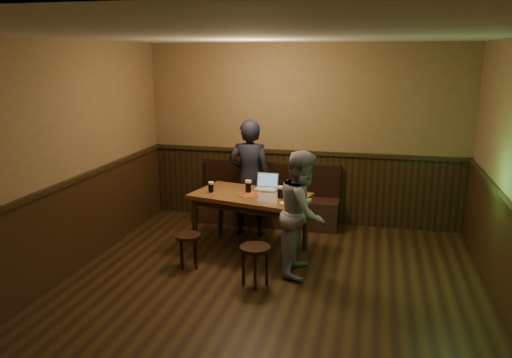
{
  "coord_description": "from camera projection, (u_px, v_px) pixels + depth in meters",
  "views": [
    {
      "loc": [
        1.11,
        -4.68,
        2.61
      ],
      "look_at": [
        -0.38,
        1.44,
        1.05
      ],
      "focal_mm": 35.0,
      "sensor_mm": 36.0,
      "label": 1
    }
  ],
  "objects": [
    {
      "name": "pub_table",
      "position": [
        250.0,
        202.0,
        6.69
      ],
      "size": [
        1.66,
        1.17,
        0.81
      ],
      "rotation": [
        0.0,
        0.0,
        -0.22
      ],
      "color": "brown",
      "rests_on": "ground"
    },
    {
      "name": "laptop",
      "position": [
        267.0,
        185.0,
        6.9
      ],
      "size": [
        0.32,
        0.26,
        0.22
      ],
      "rotation": [
        0.0,
        0.0,
        -0.04
      ],
      "color": "silver",
      "rests_on": "pub_table"
    },
    {
      "name": "person_suit",
      "position": [
        250.0,
        178.0,
        7.28
      ],
      "size": [
        0.65,
        0.44,
        1.73
      ],
      "primitive_type": "imported",
      "rotation": [
        0.0,
        0.0,
        3.18
      ],
      "color": "black",
      "rests_on": "ground"
    },
    {
      "name": "room",
      "position": [
        264.0,
        194.0,
        5.21
      ],
      "size": [
        5.04,
        6.04,
        2.84
      ],
      "color": "black",
      "rests_on": "ground"
    },
    {
      "name": "bench",
      "position": [
        269.0,
        204.0,
        7.92
      ],
      "size": [
        2.2,
        0.5,
        0.95
      ],
      "color": "black",
      "rests_on": "ground"
    },
    {
      "name": "person_grey",
      "position": [
        303.0,
        213.0,
        6.02
      ],
      "size": [
        0.6,
        0.76,
        1.53
      ],
      "primitive_type": "imported",
      "rotation": [
        0.0,
        0.0,
        1.55
      ],
      "color": "gray",
      "rests_on": "ground"
    },
    {
      "name": "pint_mid",
      "position": [
        248.0,
        186.0,
        6.73
      ],
      "size": [
        0.11,
        0.11,
        0.17
      ],
      "color": "maroon",
      "rests_on": "pub_table"
    },
    {
      "name": "menu",
      "position": [
        288.0,
        204.0,
        6.23
      ],
      "size": [
        0.26,
        0.26,
        0.0
      ],
      "primitive_type": "cube",
      "rotation": [
        0.0,
        0.0,
        -0.76
      ],
      "color": "silver",
      "rests_on": "pub_table"
    },
    {
      "name": "stool_left",
      "position": [
        188.0,
        241.0,
        6.25
      ],
      "size": [
        0.41,
        0.41,
        0.43
      ],
      "rotation": [
        0.0,
        0.0,
        -0.32
      ],
      "color": "black",
      "rests_on": "ground"
    },
    {
      "name": "stool_right",
      "position": [
        255.0,
        254.0,
        5.74
      ],
      "size": [
        0.43,
        0.43,
        0.48
      ],
      "rotation": [
        0.0,
        0.0,
        0.25
      ],
      "color": "black",
      "rests_on": "ground"
    },
    {
      "name": "pint_right",
      "position": [
        280.0,
        192.0,
        6.45
      ],
      "size": [
        0.1,
        0.1,
        0.16
      ],
      "color": "maroon",
      "rests_on": "pub_table"
    },
    {
      "name": "pint_left",
      "position": [
        211.0,
        187.0,
        6.72
      ],
      "size": [
        0.1,
        0.1,
        0.15
      ],
      "color": "maroon",
      "rests_on": "pub_table"
    }
  ]
}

